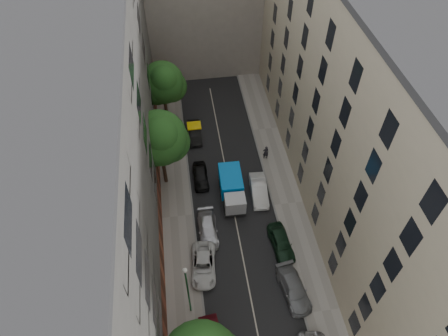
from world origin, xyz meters
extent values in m
plane|color=#4C4C49|center=(0.00, 0.00, 0.00)|extent=(120.00, 120.00, 0.00)
cube|color=black|center=(0.00, 0.00, 0.01)|extent=(8.00, 44.00, 0.02)
cube|color=gray|center=(-5.50, 0.00, 0.07)|extent=(3.00, 44.00, 0.15)
cube|color=gray|center=(5.50, 0.00, 0.07)|extent=(3.00, 44.00, 0.15)
cube|color=#474542|center=(-11.00, 0.00, 10.00)|extent=(8.00, 44.00, 20.00)
cube|color=tan|center=(11.00, 0.00, 10.00)|extent=(8.00, 44.00, 20.00)
cube|color=black|center=(0.06, 1.63, 0.54)|extent=(2.21, 5.36, 0.29)
cube|color=#9D9FA1|center=(0.06, -0.24, 1.42)|extent=(2.01, 1.63, 1.67)
cube|color=#0C89F5|center=(0.06, 2.51, 1.57)|extent=(2.26, 3.59, 1.77)
cylinder|color=black|center=(-0.87, -0.24, 0.41)|extent=(0.27, 0.82, 0.82)
cylinder|color=black|center=(1.00, -0.24, 0.41)|extent=(0.27, 0.82, 0.82)
cylinder|color=black|center=(-0.87, 3.20, 0.41)|extent=(0.27, 0.82, 0.82)
cylinder|color=black|center=(1.00, 3.20, 0.41)|extent=(0.27, 0.82, 0.82)
imported|color=silver|center=(-3.60, -5.80, 0.63)|extent=(2.59, 4.77, 1.27)
imported|color=silver|center=(-2.80, -2.20, 0.63)|extent=(1.81, 4.38, 1.27)
imported|color=black|center=(-2.80, 4.37, 0.65)|extent=(1.54, 3.82, 1.30)
imported|color=black|center=(-2.80, 11.00, 0.66)|extent=(1.41, 4.03, 1.33)
imported|color=slate|center=(3.60, -9.06, 0.66)|extent=(2.49, 4.78, 1.33)
imported|color=black|center=(3.60, -4.60, 0.71)|extent=(2.03, 4.31, 1.42)
imported|color=silver|center=(2.80, 1.60, 0.72)|extent=(1.79, 4.48, 1.45)
cylinder|color=#382619|center=(-6.40, 4.61, 1.66)|extent=(0.36, 0.36, 3.02)
cylinder|color=#382619|center=(-6.40, 4.61, 4.25)|extent=(0.24, 0.24, 2.16)
sphere|color=#21511B|center=(-6.40, 4.61, 6.37)|extent=(5.31, 5.31, 5.31)
sphere|color=#21511B|center=(-5.50, 5.01, 5.33)|extent=(3.98, 3.98, 3.98)
sphere|color=#21511B|center=(-7.10, 4.11, 5.76)|extent=(3.72, 3.72, 3.72)
sphere|color=#21511B|center=(-6.20, 3.81, 7.49)|extent=(3.45, 3.45, 3.45)
cylinder|color=#382619|center=(-5.78, 14.00, 1.51)|extent=(0.36, 0.36, 2.72)
cylinder|color=#382619|center=(-5.78, 14.00, 3.84)|extent=(0.24, 0.24, 1.94)
sphere|color=#21511B|center=(-5.78, 14.00, 5.74)|extent=(4.73, 4.73, 4.73)
sphere|color=#21511B|center=(-4.88, 14.40, 4.81)|extent=(3.55, 3.55, 3.55)
sphere|color=#21511B|center=(-6.48, 13.50, 5.20)|extent=(3.31, 3.31, 3.31)
sphere|color=#21511B|center=(-5.58, 13.20, 6.75)|extent=(3.08, 3.08, 3.08)
cylinder|color=#1A5D2E|center=(-5.04, -9.42, 3.50)|extent=(0.14, 0.14, 6.70)
sphere|color=silver|center=(-5.04, -9.42, 6.96)|extent=(0.36, 0.36, 0.36)
imported|color=black|center=(4.52, 6.38, 1.02)|extent=(0.66, 0.45, 1.74)
camera|label=1|loc=(-4.20, -22.64, 32.08)|focal=32.00mm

